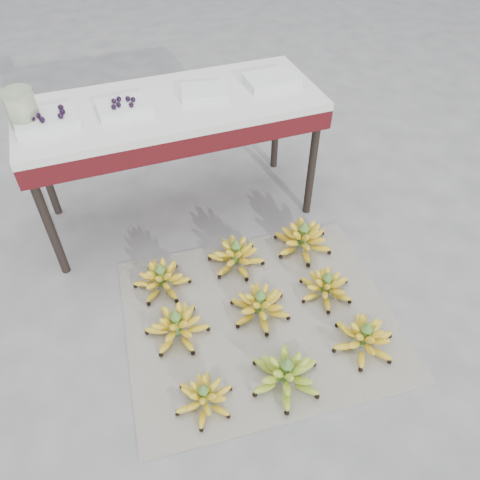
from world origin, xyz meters
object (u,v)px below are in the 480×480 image
object	(u,v)px
newspaper_mat	(259,317)
bunch_front_right	(364,338)
bunch_mid_center	(260,305)
bunch_mid_right	(326,287)
bunch_front_left	(204,397)
bunch_back_left	(162,279)
bunch_front_center	(286,374)
tray_far_left	(46,120)
vendor_table	(172,116)
bunch_back_center	(236,256)
tray_right	(205,92)
tray_far_right	(271,80)
glass_jar	(22,109)
bunch_back_right	(303,239)
tray_left	(124,107)
bunch_mid_left	(177,326)

from	to	relation	value
newspaper_mat	bunch_front_right	bearing A→B (deg)	-39.19
bunch_mid_center	bunch_mid_right	world-z (taller)	bunch_mid_center
bunch_front_left	bunch_back_left	bearing A→B (deg)	91.74
bunch_front_center	tray_far_left	size ratio (longest dim) A/B	1.07
bunch_front_left	vendor_table	world-z (taller)	vendor_table
bunch_back_left	bunch_back_center	world-z (taller)	bunch_back_center
tray_right	tray_far_right	bearing A→B (deg)	0.85
bunch_back_left	glass_jar	size ratio (longest dim) A/B	2.12
bunch_front_center	bunch_back_right	bearing A→B (deg)	58.49
bunch_mid_center	tray_far_right	distance (m)	1.15
bunch_front_right	bunch_back_center	size ratio (longest dim) A/B	0.82
bunch_back_center	tray_far_left	bearing A→B (deg)	126.36
bunch_front_left	bunch_front_center	xyz separation A→B (m)	(0.35, -0.02, 0.01)
vendor_table	tray_far_right	world-z (taller)	tray_far_right
bunch_front_left	glass_jar	world-z (taller)	glass_jar
bunch_back_center	tray_far_left	distance (m)	1.10
tray_far_left	tray_far_right	xyz separation A→B (m)	(1.11, 0.02, -0.00)
bunch_mid_right	tray_right	size ratio (longest dim) A/B	1.22
bunch_mid_right	bunch_front_right	bearing A→B (deg)	-71.11
bunch_front_center	tray_left	bearing A→B (deg)	104.94
bunch_front_center	glass_jar	distance (m)	1.62
bunch_mid_right	tray_left	xyz separation A→B (m)	(-0.72, 0.84, 0.67)
bunch_front_center	bunch_back_center	size ratio (longest dim) A/B	0.83
bunch_mid_center	bunch_back_right	bearing A→B (deg)	24.07
bunch_mid_left	bunch_back_center	size ratio (longest dim) A/B	0.99
bunch_mid_center	bunch_back_left	xyz separation A→B (m)	(-0.40, 0.32, -0.00)
bunch_front_left	bunch_back_right	xyz separation A→B (m)	(0.76, 0.68, 0.01)
newspaper_mat	bunch_back_left	world-z (taller)	bunch_back_left
bunch_front_center	bunch_mid_right	bearing A→B (deg)	43.14
bunch_mid_center	tray_right	size ratio (longest dim) A/B	1.33
bunch_back_right	tray_far_left	world-z (taller)	tray_far_left
newspaper_mat	bunch_back_center	world-z (taller)	bunch_back_center
bunch_front_center	bunch_back_right	world-z (taller)	bunch_back_right
bunch_front_center	bunch_back_center	world-z (taller)	bunch_front_center
bunch_front_right	tray_far_right	bearing A→B (deg)	93.21
bunch_mid_right	tray_left	bearing A→B (deg)	146.76
bunch_front_left	tray_right	bearing A→B (deg)	71.55
bunch_front_right	bunch_back_right	xyz separation A→B (m)	(0.02, 0.66, 0.01)
bunch_front_right	tray_far_left	xyz separation A→B (m)	(-1.09, 1.16, 0.67)
tray_far_left	bunch_front_left	bearing A→B (deg)	-73.61
bunch_front_center	bunch_mid_right	distance (m)	0.53
vendor_table	bunch_front_center	bearing A→B (deg)	-84.49
bunch_front_right	bunch_mid_center	world-z (taller)	bunch_mid_center
bunch_mid_center	tray_far_right	size ratio (longest dim) A/B	1.35
bunch_front_left	tray_left	xyz separation A→B (m)	(0.00, 1.18, 0.68)
vendor_table	tray_far_left	world-z (taller)	tray_far_left
bunch_mid_left	bunch_back_center	xyz separation A→B (m)	(0.40, 0.32, 0.00)
bunch_front_right	bunch_mid_left	bearing A→B (deg)	159.56
glass_jar	newspaper_mat	bearing A→B (deg)	-47.29
tray_left	glass_jar	world-z (taller)	glass_jar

